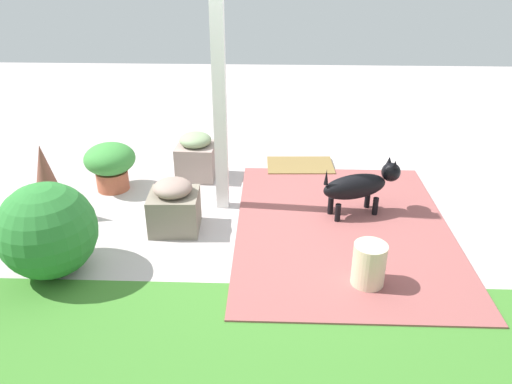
{
  "coord_description": "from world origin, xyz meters",
  "views": [
    {
      "loc": [
        -0.1,
        3.9,
        2.21
      ],
      "look_at": [
        0.04,
        0.23,
        0.35
      ],
      "focal_mm": 35.21,
      "sensor_mm": 36.0,
      "label": 1
    }
  ],
  "objects_px": {
    "stone_planter_nearest": "(196,156)",
    "doormat": "(300,166)",
    "porch_pillar": "(219,79)",
    "stone_planter_mid": "(174,206)",
    "terracotta_pot_broad": "(110,163)",
    "ceramic_urn": "(369,265)",
    "round_shrub": "(47,231)",
    "terracotta_pot_spiky": "(47,184)",
    "dog": "(360,185)"
  },
  "relations": [
    {
      "from": "stone_planter_nearest",
      "to": "doormat",
      "type": "height_order",
      "value": "stone_planter_nearest"
    },
    {
      "from": "porch_pillar",
      "to": "stone_planter_mid",
      "type": "bearing_deg",
      "value": 49.89
    },
    {
      "from": "stone_planter_mid",
      "to": "terracotta_pot_broad",
      "type": "height_order",
      "value": "terracotta_pot_broad"
    },
    {
      "from": "ceramic_urn",
      "to": "doormat",
      "type": "xyz_separation_m",
      "value": [
        0.39,
        -2.05,
        -0.15
      ]
    },
    {
      "from": "doormat",
      "to": "ceramic_urn",
      "type": "bearing_deg",
      "value": 100.69
    },
    {
      "from": "stone_planter_nearest",
      "to": "stone_planter_mid",
      "type": "bearing_deg",
      "value": 87.95
    },
    {
      "from": "stone_planter_nearest",
      "to": "round_shrub",
      "type": "relative_size",
      "value": 0.68
    },
    {
      "from": "porch_pillar",
      "to": "round_shrub",
      "type": "xyz_separation_m",
      "value": [
        1.14,
        1.07,
        -0.82
      ]
    },
    {
      "from": "ceramic_urn",
      "to": "terracotta_pot_spiky",
      "type": "bearing_deg",
      "value": -18.62
    },
    {
      "from": "porch_pillar",
      "to": "terracotta_pot_broad",
      "type": "bearing_deg",
      "value": -15.22
    },
    {
      "from": "dog",
      "to": "doormat",
      "type": "distance_m",
      "value": 1.16
    },
    {
      "from": "round_shrub",
      "to": "terracotta_pot_spiky",
      "type": "bearing_deg",
      "value": -67.03
    },
    {
      "from": "round_shrub",
      "to": "ceramic_urn",
      "type": "xyz_separation_m",
      "value": [
        -2.28,
        0.08,
        -0.18
      ]
    },
    {
      "from": "porch_pillar",
      "to": "stone_planter_nearest",
      "type": "height_order",
      "value": "porch_pillar"
    },
    {
      "from": "terracotta_pot_broad",
      "to": "terracotta_pot_spiky",
      "type": "bearing_deg",
      "value": 56.9
    },
    {
      "from": "stone_planter_nearest",
      "to": "dog",
      "type": "xyz_separation_m",
      "value": [
        -1.54,
        0.74,
        0.06
      ]
    },
    {
      "from": "terracotta_pot_spiky",
      "to": "doormat",
      "type": "height_order",
      "value": "terracotta_pot_spiky"
    },
    {
      "from": "terracotta_pot_spiky",
      "to": "doormat",
      "type": "bearing_deg",
      "value": -152.39
    },
    {
      "from": "stone_planter_nearest",
      "to": "doormat",
      "type": "distance_m",
      "value": 1.13
    },
    {
      "from": "stone_planter_mid",
      "to": "porch_pillar",
      "type": "bearing_deg",
      "value": -130.11
    },
    {
      "from": "stone_planter_nearest",
      "to": "terracotta_pot_spiky",
      "type": "distance_m",
      "value": 1.46
    },
    {
      "from": "porch_pillar",
      "to": "terracotta_pot_spiky",
      "type": "xyz_separation_m",
      "value": [
        1.48,
        0.27,
        -0.85
      ]
    },
    {
      "from": "terracotta_pot_spiky",
      "to": "doormat",
      "type": "relative_size",
      "value": 0.97
    },
    {
      "from": "terracotta_pot_spiky",
      "to": "doormat",
      "type": "xyz_separation_m",
      "value": [
        -2.23,
        -1.17,
        -0.31
      ]
    },
    {
      "from": "ceramic_urn",
      "to": "dog",
      "type": "bearing_deg",
      "value": -94.49
    },
    {
      "from": "stone_planter_nearest",
      "to": "stone_planter_mid",
      "type": "distance_m",
      "value": 1.04
    },
    {
      "from": "doormat",
      "to": "stone_planter_nearest",
      "type": "bearing_deg",
      "value": 15.06
    },
    {
      "from": "doormat",
      "to": "dog",
      "type": "bearing_deg",
      "value": 114.42
    },
    {
      "from": "stone_planter_nearest",
      "to": "round_shrub",
      "type": "xyz_separation_m",
      "value": [
        0.82,
        1.68,
        0.12
      ]
    },
    {
      "from": "porch_pillar",
      "to": "terracotta_pot_spiky",
      "type": "bearing_deg",
      "value": 10.3
    },
    {
      "from": "terracotta_pot_spiky",
      "to": "terracotta_pot_broad",
      "type": "height_order",
      "value": "terracotta_pot_spiky"
    },
    {
      "from": "porch_pillar",
      "to": "terracotta_pot_spiky",
      "type": "relative_size",
      "value": 3.44
    },
    {
      "from": "terracotta_pot_broad",
      "to": "dog",
      "type": "relative_size",
      "value": 0.67
    },
    {
      "from": "porch_pillar",
      "to": "ceramic_urn",
      "type": "height_order",
      "value": "porch_pillar"
    },
    {
      "from": "stone_planter_mid",
      "to": "stone_planter_nearest",
      "type": "bearing_deg",
      "value": -92.05
    },
    {
      "from": "stone_planter_mid",
      "to": "terracotta_pot_spiky",
      "type": "relative_size",
      "value": 0.67
    },
    {
      "from": "round_shrub",
      "to": "ceramic_urn",
      "type": "bearing_deg",
      "value": 177.99
    },
    {
      "from": "stone_planter_mid",
      "to": "terracotta_pot_broad",
      "type": "bearing_deg",
      "value": -44.37
    },
    {
      "from": "terracotta_pot_spiky",
      "to": "dog",
      "type": "height_order",
      "value": "terracotta_pot_spiky"
    },
    {
      "from": "stone_planter_nearest",
      "to": "terracotta_pot_broad",
      "type": "distance_m",
      "value": 0.85
    },
    {
      "from": "porch_pillar",
      "to": "stone_planter_mid",
      "type": "height_order",
      "value": "porch_pillar"
    },
    {
      "from": "stone_planter_nearest",
      "to": "terracotta_pot_spiky",
      "type": "bearing_deg",
      "value": 37.18
    },
    {
      "from": "round_shrub",
      "to": "terracotta_pot_spiky",
      "type": "xyz_separation_m",
      "value": [
        0.34,
        -0.8,
        -0.03
      ]
    },
    {
      "from": "stone_planter_mid",
      "to": "doormat",
      "type": "xyz_separation_m",
      "value": [
        -1.11,
        -1.33,
        -0.2
      ]
    },
    {
      "from": "porch_pillar",
      "to": "round_shrub",
      "type": "distance_m",
      "value": 1.77
    },
    {
      "from": "ceramic_urn",
      "to": "doormat",
      "type": "relative_size",
      "value": 0.47
    },
    {
      "from": "terracotta_pot_spiky",
      "to": "ceramic_urn",
      "type": "height_order",
      "value": "terracotta_pot_spiky"
    },
    {
      "from": "terracotta_pot_spiky",
      "to": "terracotta_pot_broad",
      "type": "xyz_separation_m",
      "value": [
        -0.37,
        -0.57,
        -0.05
      ]
    },
    {
      "from": "doormat",
      "to": "terracotta_pot_broad",
      "type": "bearing_deg",
      "value": 17.76
    },
    {
      "from": "doormat",
      "to": "round_shrub",
      "type": "bearing_deg",
      "value": 46.15
    }
  ]
}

